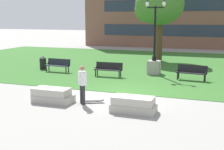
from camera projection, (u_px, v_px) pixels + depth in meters
The scene contains 12 objects.
ground_plane at pixel (121, 94), 15.67m from camera, with size 140.00×140.00×0.00m, color gray.
grass_lawn at pixel (160, 65), 24.91m from camera, with size 40.00×20.00×0.02m, color #336628.
concrete_block_center at pixel (52, 95), 14.06m from camera, with size 1.82×0.90×0.64m.
concrete_block_left at pixel (133, 105), 12.58m from camera, with size 1.80×0.90×0.64m.
person_skateboarder at pixel (82, 82), 13.64m from camera, with size 0.80×1.10×1.71m.
skateboard at pixel (93, 101), 13.96m from camera, with size 1.01×0.62×0.14m.
park_bench_near_left at pixel (192, 72), 18.88m from camera, with size 1.85×0.72×0.90m.
park_bench_near_right at pixel (58, 64), 21.76m from camera, with size 1.83×0.62×0.90m.
park_bench_far_left at pixel (109, 68), 20.03m from camera, with size 1.81×0.57×0.90m.
lamp_post_right at pixel (154, 59), 20.83m from camera, with size 1.32×0.80×4.88m.
tree_far_left at pixel (159, 5), 26.56m from camera, with size 4.36×4.16×6.62m.
trash_bin at pixel (43, 63), 22.88m from camera, with size 0.49×0.49×0.96m.
Camera 1 is at (4.76, -14.47, 3.79)m, focal length 50.00 mm.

